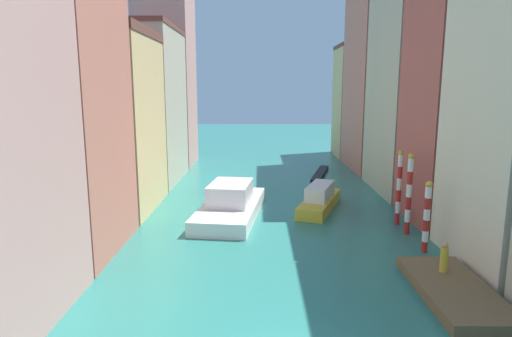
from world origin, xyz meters
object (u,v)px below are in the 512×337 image
waterfront_dock (454,291)px  mooring_pole_0 (427,216)px  vaporetto_white (231,204)px  motorboat_0 (320,199)px  mooring_pole_1 (409,193)px  gondola_black (320,174)px  person_on_dock (444,258)px  mooring_pole_2 (399,187)px

waterfront_dock → mooring_pole_0: size_ratio=1.64×
mooring_pole_0 → vaporetto_white: 13.60m
motorboat_0 → mooring_pole_0: bearing=-62.3°
mooring_pole_1 → gondola_black: bearing=98.6°
mooring_pole_0 → person_on_dock: bearing=-98.5°
mooring_pole_0 → gondola_black: 22.54m
mooring_pole_0 → gondola_black: bearing=97.3°
waterfront_dock → person_on_dock: person_on_dock is taller
person_on_dock → vaporetto_white: 15.53m
mooring_pole_0 → vaporetto_white: bearing=148.5°
mooring_pole_1 → motorboat_0: mooring_pole_1 is taller
vaporetto_white → mooring_pole_0: bearing=-31.5°
mooring_pole_1 → mooring_pole_2: bearing=89.3°
mooring_pole_2 → gondola_black: size_ratio=0.61×
person_on_dock → motorboat_0: (-4.16, 13.00, -0.45)m
mooring_pole_1 → gondola_black: size_ratio=0.62×
mooring_pole_0 → mooring_pole_1: mooring_pole_1 is taller
waterfront_dock → motorboat_0: 15.05m
vaporetto_white → motorboat_0: 7.09m
mooring_pole_2 → gondola_black: (-2.93, 17.07, -2.45)m
person_on_dock → mooring_pole_2: bearing=86.0°
waterfront_dock → gondola_black: 27.78m
waterfront_dock → mooring_pole_2: mooring_pole_2 is taller
mooring_pole_0 → mooring_pole_1: bearing=89.4°
mooring_pole_1 → gondola_black: (-2.91, 19.12, -2.50)m
person_on_dock → vaporetto_white: (-10.96, 11.00, -0.34)m
mooring_pole_1 → motorboat_0: bearing=129.0°
mooring_pole_1 → mooring_pole_2: 2.05m
mooring_pole_1 → motorboat_0: (-4.78, 5.91, -1.91)m
waterfront_dock → gondola_black: bearing=94.5°
person_on_dock → mooring_pole_0: mooring_pole_0 is taller
waterfront_dock → motorboat_0: size_ratio=0.89×
vaporetto_white → person_on_dock: bearing=-45.1°
mooring_pole_0 → motorboat_0: size_ratio=0.54×
mooring_pole_0 → gondola_black: size_ratio=0.49×
mooring_pole_2 → motorboat_0: size_ratio=0.67×
mooring_pole_2 → person_on_dock: bearing=-94.0°
mooring_pole_2 → motorboat_0: bearing=141.3°
mooring_pole_2 → motorboat_0: 6.44m
waterfront_dock → mooring_pole_2: 10.91m
gondola_black → mooring_pole_0: bearing=-82.7°
person_on_dock → mooring_pole_0: 4.08m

